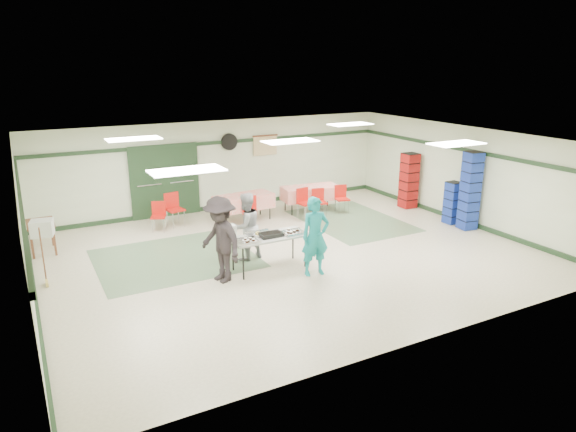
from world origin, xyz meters
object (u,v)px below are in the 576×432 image
chair_loose_b (159,213)px  office_printer (42,228)px  serving_table (269,238)px  chair_d (249,208)px  chair_b (304,200)px  chair_c (341,196)px  volunteer_dark (220,240)px  printer_table (41,226)px  crate_stack_blue_b (470,191)px  dining_table_b (244,201)px  crate_stack_blue_a (452,203)px  volunteer_grey (246,227)px  dining_table_a (310,192)px  crate_stack_red (409,181)px  chair_loose_a (173,206)px  chair_a (319,199)px  broom (43,255)px  volunteer_teal (315,236)px

chair_loose_b → office_printer: size_ratio=1.77×
serving_table → chair_d: 3.07m
chair_b → chair_c: size_ratio=1.07×
serving_table → volunteer_dark: 1.18m
printer_table → serving_table: bearing=-39.0°
crate_stack_blue_b → office_printer: bearing=167.0°
serving_table → dining_table_b: (0.92, 3.52, -0.14)m
dining_table_b → crate_stack_blue_a: 5.86m
dining_table_b → crate_stack_blue_b: size_ratio=0.81×
volunteer_grey → chair_d: 2.44m
dining_table_a → dining_table_b: size_ratio=1.04×
volunteer_dark → crate_stack_blue_a: (7.14, 0.68, -0.31)m
crate_stack_red → chair_c: bearing=165.5°
dining_table_b → chair_b: size_ratio=1.96×
volunteer_dark → chair_loose_b: volunteer_dark is taller
dining_table_b → chair_loose_b: (-2.36, 0.27, -0.09)m
dining_table_a → chair_d: 2.35m
dining_table_b → chair_loose_a: chair_loose_a is taller
crate_stack_blue_b → chair_b: bearing=138.8°
crate_stack_blue_a → printer_table: crate_stack_blue_a is taller
volunteer_dark → office_printer: 4.02m
chair_a → office_printer: 7.43m
crate_stack_red → crate_stack_blue_b: 2.43m
chair_b → volunteer_dark: bearing=-149.6°
office_printer → serving_table: bearing=-16.6°
volunteer_dark → chair_c: (5.02, 3.07, -0.40)m
chair_b → office_printer: office_printer is taller
volunteer_grey → chair_b: 3.56m
chair_d → crate_stack_blue_b: (5.14, -2.97, 0.54)m
crate_stack_red → crate_stack_blue_b: crate_stack_blue_b is taller
volunteer_grey → printer_table: 4.92m
serving_table → crate_stack_red: 6.44m
chair_b → crate_stack_blue_a: bearing=-44.2°
chair_loose_a → printer_table: chair_loose_a is taller
volunteer_grey → chair_c: size_ratio=1.90×
dining_table_b → broom: 5.74m
chair_loose_a → chair_d: bearing=-41.9°
volunteer_grey → printer_table: bearing=-47.1°
serving_table → chair_c: (3.86, 2.95, -0.21)m
crate_stack_blue_b → printer_table: size_ratio=2.30×
volunteer_teal → chair_loose_a: (-1.70, 4.74, -0.28)m
chair_loose_a → broom: (-3.43, -2.63, 0.07)m
serving_table → printer_table: (-4.32, 3.47, -0.07)m
dining_table_a → broom: (-7.52, -2.14, 0.07)m
chair_loose_a → volunteer_teal: bearing=-81.9°
serving_table → chair_a: size_ratio=2.13×
dining_table_a → broom: size_ratio=1.45×
chair_d → crate_stack_blue_a: bearing=-3.7°
printer_table → chair_loose_a: bearing=8.9°
chair_a → chair_c: size_ratio=0.99×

